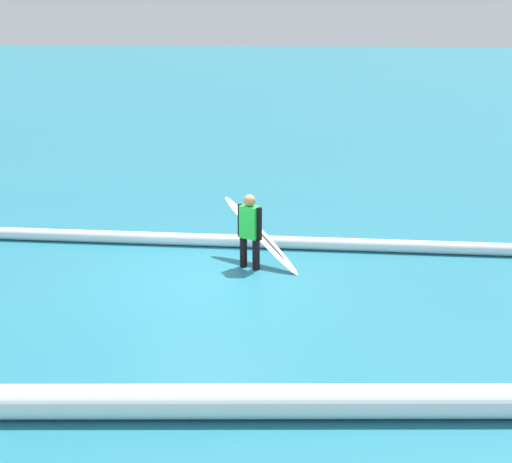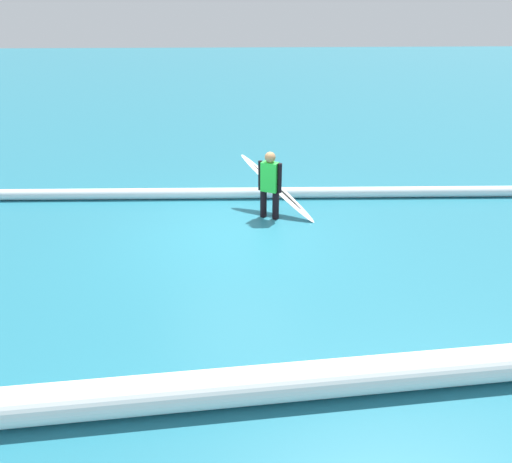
% 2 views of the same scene
% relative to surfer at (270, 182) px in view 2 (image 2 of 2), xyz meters
% --- Properties ---
extents(ground_plane, '(134.31, 134.31, 0.00)m').
position_rel_surfer_xyz_m(ground_plane, '(0.81, 0.77, -0.78)').
color(ground_plane, '#216C80').
extents(surfer, '(0.46, 0.34, 1.41)m').
position_rel_surfer_xyz_m(surfer, '(0.00, 0.00, 0.00)').
color(surfer, black).
rests_on(surfer, ground_plane).
extents(surfboard, '(1.63, 1.55, 1.15)m').
position_rel_surfer_xyz_m(surfboard, '(-0.18, -0.32, -0.23)').
color(surfboard, white).
rests_on(surfboard, ground_plane).
extents(wave_crest_foreground, '(21.97, 1.43, 0.25)m').
position_rel_surfer_xyz_m(wave_crest_foreground, '(2.98, -1.36, -0.66)').
color(wave_crest_foreground, white).
rests_on(wave_crest_foreground, ground_plane).
extents(wave_crest_midground, '(19.77, 1.44, 0.42)m').
position_rel_surfer_xyz_m(wave_crest_midground, '(-0.50, 5.16, -0.57)').
color(wave_crest_midground, white).
rests_on(wave_crest_midground, ground_plane).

